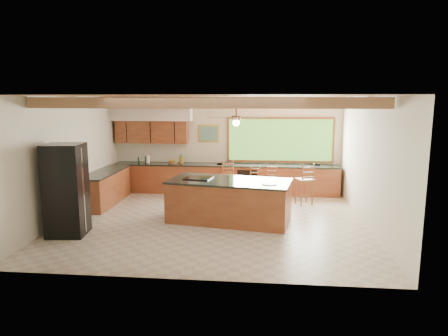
# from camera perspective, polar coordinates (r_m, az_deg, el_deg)

# --- Properties ---
(ground) EXTENTS (7.20, 7.20, 0.00)m
(ground) POSITION_cam_1_polar(r_m,az_deg,el_deg) (9.84, -1.45, -7.51)
(ground) COLOR beige
(ground) RESTS_ON ground
(room_shell) EXTENTS (7.27, 6.54, 3.02)m
(room_shell) POSITION_cam_1_polar(r_m,az_deg,el_deg) (10.08, -2.01, 5.74)
(room_shell) COLOR beige
(room_shell) RESTS_ON ground
(counter_run) EXTENTS (7.12, 3.10, 1.25)m
(counter_run) POSITION_cam_1_polar(r_m,az_deg,el_deg) (12.25, -3.83, -1.81)
(counter_run) COLOR brown
(counter_run) RESTS_ON ground
(island) EXTENTS (3.09, 1.84, 1.03)m
(island) POSITION_cam_1_polar(r_m,az_deg,el_deg) (9.70, 0.79, -4.66)
(island) COLOR brown
(island) RESTS_ON ground
(refrigerator) EXTENTS (0.85, 0.83, 2.00)m
(refrigerator) POSITION_cam_1_polar(r_m,az_deg,el_deg) (9.26, -21.63, -2.93)
(refrigerator) COLOR black
(refrigerator) RESTS_ON ground
(bar_stool_a) EXTENTS (0.49, 0.49, 1.13)m
(bar_stool_a) POSITION_cam_1_polar(r_m,az_deg,el_deg) (11.97, 0.40, -1.05)
(bar_stool_a) COLOR brown
(bar_stool_a) RESTS_ON ground
(bar_stool_b) EXTENTS (0.36, 0.36, 0.99)m
(bar_stool_b) POSITION_cam_1_polar(r_m,az_deg,el_deg) (11.95, 4.49, -1.51)
(bar_stool_b) COLOR brown
(bar_stool_b) RESTS_ON ground
(bar_stool_c) EXTENTS (0.43, 0.43, 1.05)m
(bar_stool_c) POSITION_cam_1_polar(r_m,az_deg,el_deg) (11.94, 6.94, -1.39)
(bar_stool_c) COLOR brown
(bar_stool_c) RESTS_ON ground
(bar_stool_d) EXTENTS (0.56, 0.56, 1.19)m
(bar_stool_d) POSITION_cam_1_polar(r_m,az_deg,el_deg) (11.29, 11.46, -1.75)
(bar_stool_d) COLOR brown
(bar_stool_d) RESTS_ON ground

